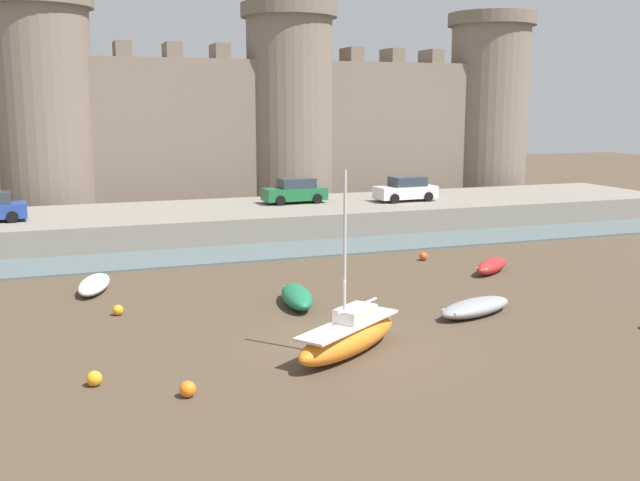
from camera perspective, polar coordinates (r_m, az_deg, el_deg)
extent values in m
plane|color=#4C3D2D|center=(25.05, 1.94, -7.93)|extent=(160.00, 160.00, 0.00)
cube|color=slate|center=(39.89, -6.71, -1.02)|extent=(80.00, 4.50, 0.10)
cube|color=gray|center=(46.75, -8.80, 1.47)|extent=(65.07, 10.00, 1.50)
cube|color=#7A6B5B|center=(56.25, -11.00, 7.79)|extent=(53.07, 2.80, 11.11)
cylinder|color=#7A6B5B|center=(55.49, -20.21, 8.96)|extent=(6.51, 6.51, 14.27)
cylinder|color=#706254|center=(55.92, -20.72, 16.79)|extent=(7.29, 7.29, 1.00)
cylinder|color=#7A6B5B|center=(58.27, -2.32, 9.61)|extent=(6.51, 6.51, 14.27)
cylinder|color=#706254|center=(58.68, -2.37, 17.09)|extent=(7.29, 7.29, 1.00)
cylinder|color=#7A6B5B|center=(65.87, 12.71, 9.45)|extent=(6.51, 6.51, 14.27)
cylinder|color=#706254|center=(66.23, 12.98, 16.07)|extent=(7.29, 7.29, 1.00)
cube|color=#746557|center=(55.88, -14.85, 13.90)|extent=(1.10, 2.52, 1.10)
cube|color=#746557|center=(56.33, -11.22, 14.01)|extent=(1.10, 2.52, 1.10)
cube|color=#746557|center=(56.99, -7.65, 14.06)|extent=(1.10, 2.52, 1.10)
cube|color=#746557|center=(60.15, 2.43, 13.94)|extent=(1.10, 2.52, 1.10)
cube|color=#746557|center=(61.56, 5.52, 13.82)|extent=(1.10, 2.52, 1.10)
cube|color=#746557|center=(63.13, 8.46, 13.67)|extent=(1.10, 2.52, 1.10)
ellipsoid|color=#1E6B47|center=(29.63, -1.78, -4.28)|extent=(1.64, 3.51, 0.75)
ellipsoid|color=#339266|center=(29.62, -1.78, -4.17)|extent=(1.30, 2.87, 0.41)
cube|color=beige|center=(29.36, -1.70, -4.22)|extent=(0.97, 0.35, 0.06)
cube|color=beige|center=(30.87, -2.17, -3.54)|extent=(0.65, 0.37, 0.08)
ellipsoid|color=gray|center=(28.91, 11.77, -5.01)|extent=(3.82, 2.38, 0.62)
ellipsoid|color=silver|center=(28.89, 11.77, -4.89)|extent=(3.12, 1.90, 0.34)
cube|color=beige|center=(29.09, 12.11, -4.72)|extent=(0.54, 1.07, 0.06)
cube|color=beige|center=(27.84, 9.94, -5.37)|extent=(0.49, 0.74, 0.08)
ellipsoid|color=silver|center=(33.37, -16.83, -3.22)|extent=(1.98, 3.69, 0.57)
ellipsoid|color=white|center=(33.36, -16.84, -3.12)|extent=(1.58, 3.02, 0.31)
cube|color=beige|center=(33.60, -16.76, -2.95)|extent=(1.01, 0.43, 0.06)
cube|color=beige|center=(32.05, -17.29, -3.65)|extent=(0.69, 0.43, 0.08)
ellipsoid|color=orange|center=(23.94, 2.19, -7.50)|extent=(4.91, 3.97, 1.03)
cube|color=silver|center=(23.79, 2.20, -6.41)|extent=(4.30, 3.46, 0.08)
cube|color=silver|center=(24.03, 2.70, -5.60)|extent=(1.64, 1.49, 0.44)
cylinder|color=silver|center=(22.99, 1.90, -0.65)|extent=(0.10, 0.10, 4.87)
cylinder|color=silver|center=(24.08, 2.87, -5.00)|extent=(1.93, 1.39, 0.08)
ellipsoid|color=red|center=(36.23, 12.94, -1.89)|extent=(2.90, 2.44, 0.69)
ellipsoid|color=#F23939|center=(36.21, 12.94, -1.80)|extent=(2.35, 1.97, 0.38)
cube|color=beige|center=(36.41, 13.07, -1.68)|extent=(0.60, 0.73, 0.06)
cube|color=beige|center=(35.16, 12.27, -2.10)|extent=(0.51, 0.56, 0.08)
sphere|color=#E04C1E|center=(38.53, 7.89, -1.21)|extent=(0.42, 0.42, 0.42)
sphere|color=orange|center=(21.01, -10.05, -11.09)|extent=(0.46, 0.46, 0.46)
sphere|color=orange|center=(29.33, -15.14, -5.14)|extent=(0.41, 0.41, 0.41)
sphere|color=orange|center=(22.39, -16.82, -10.03)|extent=(0.44, 0.44, 0.44)
cylinder|color=black|center=(43.95, -22.40, 1.66)|extent=(0.65, 0.21, 0.64)
cylinder|color=black|center=(45.63, -22.42, 1.95)|extent=(0.65, 0.21, 0.64)
cube|color=silver|center=(50.21, 6.53, 3.68)|extent=(4.17, 1.89, 0.80)
cube|color=#2D3842|center=(50.21, 6.69, 4.48)|extent=(2.32, 1.60, 0.64)
cylinder|color=black|center=(48.90, 5.70, 3.19)|extent=(0.65, 0.21, 0.64)
cylinder|color=black|center=(50.39, 4.78, 3.42)|extent=(0.65, 0.21, 0.64)
cylinder|color=black|center=(50.15, 8.26, 3.31)|extent=(0.65, 0.21, 0.64)
cylinder|color=black|center=(51.60, 7.29, 3.53)|extent=(0.65, 0.21, 0.64)
cube|color=#1E6638|center=(48.92, -1.96, 3.57)|extent=(4.17, 1.89, 0.80)
cube|color=#2D3842|center=(48.90, -1.80, 4.39)|extent=(2.32, 1.60, 0.64)
cylinder|color=black|center=(47.73, -3.03, 3.05)|extent=(0.65, 0.21, 0.64)
cylinder|color=black|center=(49.32, -3.70, 3.28)|extent=(0.65, 0.21, 0.64)
cylinder|color=black|center=(48.64, -0.20, 3.20)|extent=(0.65, 0.21, 0.64)
cylinder|color=black|center=(50.20, -0.95, 3.42)|extent=(0.65, 0.21, 0.64)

